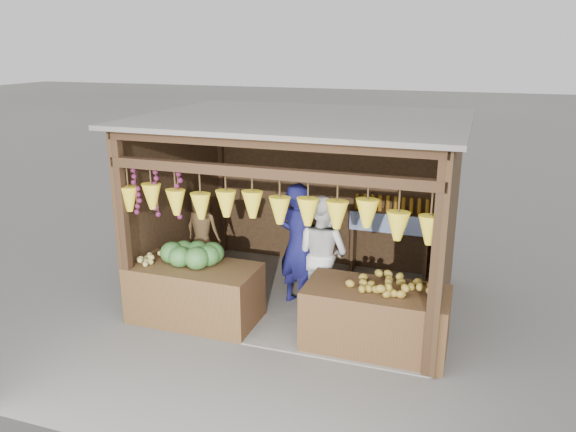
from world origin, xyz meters
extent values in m
plane|color=#514F49|center=(0.00, 0.00, 0.00)|extent=(80.00, 80.00, 0.00)
cube|color=slate|center=(0.00, 0.00, 0.01)|extent=(4.00, 3.00, 0.02)
cube|color=black|center=(0.00, 1.50, 1.30)|extent=(4.00, 0.06, 2.60)
cube|color=black|center=(-2.00, 0.00, 1.30)|extent=(0.06, 3.00, 2.60)
cube|color=black|center=(2.00, 0.00, 1.30)|extent=(0.06, 3.00, 2.60)
cube|color=#605B54|center=(0.00, 0.00, 2.63)|extent=(4.30, 3.30, 0.06)
cube|color=black|center=(-1.94, -1.44, 1.30)|extent=(0.11, 0.11, 2.60)
cube|color=black|center=(1.94, -1.44, 1.30)|extent=(0.11, 0.11, 2.60)
cube|color=black|center=(-1.94, 1.44, 1.30)|extent=(0.11, 0.11, 2.60)
cube|color=black|center=(1.94, 1.44, 1.30)|extent=(0.11, 0.11, 2.60)
cube|color=black|center=(0.00, -1.44, 2.20)|extent=(4.00, 0.12, 0.12)
cube|color=black|center=(0.00, -1.44, 2.54)|extent=(4.00, 0.12, 0.12)
cube|color=#382314|center=(1.05, 1.30, 1.05)|extent=(1.25, 0.30, 0.05)
cube|color=#382314|center=(0.47, 1.30, 0.53)|extent=(0.05, 0.28, 1.05)
cube|color=#382314|center=(1.64, 1.30, 0.53)|extent=(0.05, 0.28, 1.05)
cube|color=blue|center=(1.05, 1.14, 0.92)|extent=(1.25, 0.02, 0.30)
cube|color=#4B2D19|center=(-1.17, -1.08, 0.39)|extent=(1.71, 0.85, 0.78)
cube|color=#472E17|center=(1.26, -1.02, 0.39)|extent=(1.72, 0.85, 0.78)
cube|color=black|center=(-1.62, 0.07, 0.15)|extent=(0.33, 0.33, 0.31)
imported|color=#14154E|center=(0.00, -0.18, 0.90)|extent=(0.77, 0.65, 1.79)
imported|color=white|center=(0.36, -0.19, 0.82)|extent=(0.99, 0.89, 1.65)
imported|color=brown|center=(-1.62, 0.07, 0.88)|extent=(0.59, 0.41, 1.14)
camera|label=1|loc=(2.26, -7.18, 3.58)|focal=35.00mm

